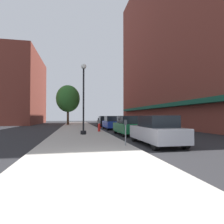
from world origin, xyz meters
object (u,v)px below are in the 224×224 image
(lamppost, at_px, (84,97))
(parking_meter_near, at_px, (126,129))
(parking_meter_far, at_px, (98,122))
(car_silver, at_px, (156,131))
(car_blue, at_px, (112,123))
(car_black, at_px, (104,121))
(fire_hydrant, at_px, (99,127))
(tree_near, at_px, (68,99))
(car_green, at_px, (128,126))

(lamppost, bearing_deg, parking_meter_near, -73.91)
(parking_meter_far, height_order, car_silver, car_silver)
(parking_meter_near, height_order, car_silver, car_silver)
(car_blue, bearing_deg, lamppost, -117.93)
(car_silver, bearing_deg, car_black, 91.85)
(lamppost, relative_size, car_silver, 1.37)
(car_blue, height_order, car_black, same)
(car_black, bearing_deg, parking_meter_far, -104.64)
(fire_hydrant, xyz_separation_m, car_black, (2.15, 10.47, 0.29))
(fire_hydrant, bearing_deg, parking_meter_far, 84.80)
(fire_hydrant, relative_size, tree_near, 0.11)
(parking_meter_far, distance_m, car_silver, 10.99)
(fire_hydrant, bearing_deg, car_green, -53.59)
(tree_near, relative_size, car_green, 1.69)
(tree_near, xyz_separation_m, car_green, (5.80, -20.03, -4.08))
(parking_meter_near, height_order, car_green, car_green)
(car_black, bearing_deg, car_blue, -91.44)
(lamppost, distance_m, parking_meter_near, 7.09)
(fire_hydrant, relative_size, car_silver, 0.18)
(parking_meter_far, relative_size, tree_near, 0.18)
(car_blue, bearing_deg, car_green, -90.02)
(tree_near, height_order, car_black, tree_near)
(car_green, relative_size, car_blue, 1.00)
(fire_hydrant, height_order, tree_near, tree_near)
(car_blue, bearing_deg, parking_meter_far, -130.38)
(fire_hydrant, height_order, car_black, car_black)
(parking_meter_near, bearing_deg, car_black, 84.34)
(car_silver, xyz_separation_m, car_blue, (0.00, 13.11, 0.00))
(parking_meter_near, bearing_deg, parking_meter_far, 90.00)
(lamppost, bearing_deg, fire_hydrant, 58.73)
(parking_meter_near, distance_m, car_black, 19.78)
(lamppost, distance_m, parking_meter_far, 5.71)
(car_silver, bearing_deg, car_green, 91.85)
(parking_meter_near, relative_size, parking_meter_far, 1.00)
(parking_meter_near, bearing_deg, fire_hydrant, 91.23)
(car_silver, distance_m, car_blue, 13.11)
(parking_meter_near, relative_size, car_black, 0.30)
(tree_near, relative_size, car_blue, 1.69)
(fire_hydrant, relative_size, parking_meter_near, 0.60)
(tree_near, distance_m, car_green, 21.25)
(fire_hydrant, xyz_separation_m, car_silver, (2.15, -8.66, 0.29))
(fire_hydrant, bearing_deg, parking_meter_near, -88.77)
(lamppost, relative_size, tree_near, 0.81)
(fire_hydrant, relative_size, parking_meter_far, 0.60)
(parking_meter_near, relative_size, car_blue, 0.30)
(parking_meter_near, xyz_separation_m, car_silver, (1.95, 0.55, -0.14))
(fire_hydrant, distance_m, car_silver, 8.92)
(car_blue, relative_size, car_black, 1.00)
(lamppost, xyz_separation_m, car_black, (3.81, 13.22, -2.39))
(parking_meter_near, xyz_separation_m, car_black, (1.95, 19.68, -0.14))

